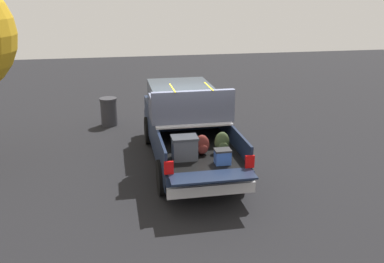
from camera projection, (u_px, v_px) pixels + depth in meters
name	position (u px, v px, depth m)	size (l,w,h in m)	color
ground_plane	(188.00, 162.00, 11.60)	(40.00, 40.00, 0.00)	black
pickup_truck	(185.00, 124.00, 11.63)	(6.05, 2.07, 2.23)	#162138
trash_can	(109.00, 112.00, 14.66)	(0.60, 0.60, 0.98)	#2D2D33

